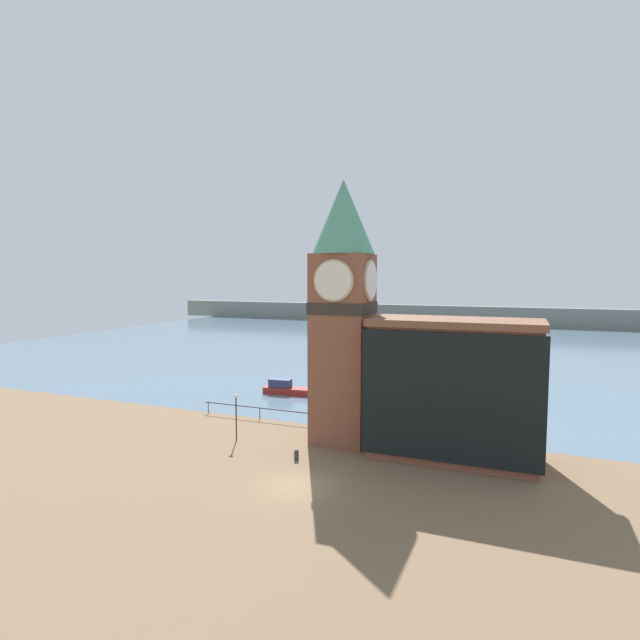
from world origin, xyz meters
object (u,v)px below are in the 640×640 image
lamp_post (236,408)px  clock_tower (343,305)px  mooring_bollard_near (296,454)px  boat_near (286,389)px  pier_building (454,389)px

lamp_post → clock_tower: bearing=21.9°
lamp_post → mooring_bollard_near: bearing=-18.2°
mooring_bollard_near → lamp_post: size_ratio=0.20×
lamp_post → boat_near: bearing=101.4°
boat_near → lamp_post: size_ratio=1.51×
mooring_bollard_near → pier_building: bearing=24.0°
pier_building → boat_near: (-19.62, 13.30, -4.47)m
pier_building → mooring_bollard_near: 12.17m
clock_tower → pier_building: (8.58, -0.61, -5.79)m
pier_building → mooring_bollard_near: bearing=-156.0°
mooring_bollard_near → lamp_post: lamp_post is taller
clock_tower → pier_building: clock_tower is taller
mooring_bollard_near → lamp_post: bearing=161.8°
pier_building → boat_near: 24.12m
pier_building → lamp_post: bearing=-171.2°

